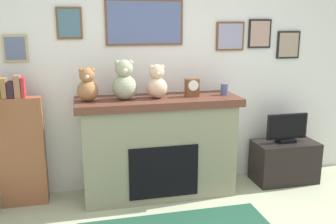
# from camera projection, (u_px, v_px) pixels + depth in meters

# --- Properties ---
(back_wall) EXTENTS (5.20, 0.15, 2.60)m
(back_wall) POSITION_uv_depth(u_px,v_px,m) (161.00, 72.00, 4.18)
(back_wall) COLOR silver
(back_wall) RESTS_ON ground_plane
(fireplace) EXTENTS (1.72, 0.61, 1.08)m
(fireplace) POSITION_uv_depth(u_px,v_px,m) (158.00, 146.00, 4.01)
(fireplace) COLOR gray
(fireplace) RESTS_ON ground_plane
(bookshelf) EXTENTS (0.46, 0.16, 1.34)m
(bookshelf) POSITION_uv_depth(u_px,v_px,m) (21.00, 148.00, 3.76)
(bookshelf) COLOR brown
(bookshelf) RESTS_ON ground_plane
(tv_stand) EXTENTS (0.73, 0.40, 0.48)m
(tv_stand) POSITION_uv_depth(u_px,v_px,m) (284.00, 161.00, 4.40)
(tv_stand) COLOR black
(tv_stand) RESTS_ON ground_plane
(television) EXTENTS (0.50, 0.14, 0.34)m
(television) POSITION_uv_depth(u_px,v_px,m) (287.00, 129.00, 4.30)
(television) COLOR black
(television) RESTS_ON tv_stand
(candle_jar) EXTENTS (0.08, 0.08, 0.12)m
(candle_jar) POSITION_uv_depth(u_px,v_px,m) (224.00, 89.00, 4.02)
(candle_jar) COLOR #4C517A
(candle_jar) RESTS_ON fireplace
(mantel_clock) EXTENTS (0.14, 0.10, 0.19)m
(mantel_clock) POSITION_uv_depth(u_px,v_px,m) (192.00, 88.00, 3.93)
(mantel_clock) COLOR brown
(mantel_clock) RESTS_ON fireplace
(teddy_bear_grey) EXTENTS (0.21, 0.21, 0.34)m
(teddy_bear_grey) POSITION_uv_depth(u_px,v_px,m) (87.00, 86.00, 3.67)
(teddy_bear_grey) COLOR #97663C
(teddy_bear_grey) RESTS_ON fireplace
(teddy_bear_cream) EXTENTS (0.25, 0.25, 0.41)m
(teddy_bear_cream) POSITION_uv_depth(u_px,v_px,m) (124.00, 82.00, 3.75)
(teddy_bear_cream) COLOR #969E7E
(teddy_bear_cream) RESTS_ON fireplace
(teddy_bear_tan) EXTENTS (0.22, 0.22, 0.35)m
(teddy_bear_tan) POSITION_uv_depth(u_px,v_px,m) (157.00, 83.00, 3.83)
(teddy_bear_tan) COLOR #D0AD8E
(teddy_bear_tan) RESTS_ON fireplace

